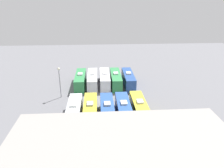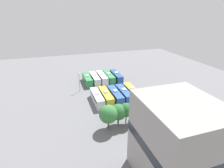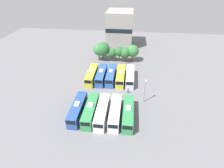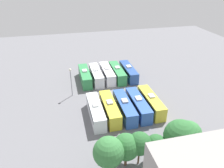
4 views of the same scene
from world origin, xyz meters
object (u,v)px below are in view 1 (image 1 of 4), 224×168
Objects in this scene: worker_person at (79,101)px; bus_2 at (105,79)px; bus_9 at (74,112)px; tree_0 at (162,143)px; bus_3 at (93,79)px; tree_2 at (120,151)px; bus_6 at (124,110)px; bus_5 at (140,109)px; bus_0 at (128,79)px; tree_3 at (99,147)px; bus_1 at (116,79)px; light_pole at (59,77)px; tree_5 at (57,152)px; bus_8 at (90,111)px; bus_4 at (80,80)px; bus_7 at (107,111)px; tree_1 at (151,145)px; tree_4 at (82,149)px.

bus_2 is at bearing -119.31° from worker_person.
tree_0 is at bearing 132.52° from bus_9.
bus_9 is (3.14, 17.27, 0.00)m from bus_3.
tree_2 is at bearing 108.47° from worker_person.
bus_5 is at bearing -173.78° from bus_6.
bus_5 is (0.07, 16.68, 0.00)m from bus_0.
bus_2 is at bearing -175.74° from bus_3.
bus_3 is 18.21m from bus_6.
tree_3 is at bearing 101.55° from worker_person.
bus_1 is 1.51× the size of light_pole.
bus_9 is 6.89m from worker_person.
bus_3 is 31.99m from tree_5.
bus_4 is at bearing -79.91° from bus_8.
tree_3 is (4.73, 30.92, 2.42)m from bus_1.
bus_9 is 14.64m from tree_5.
bus_7 is 3.22m from bus_8.
bus_2 is 32.75m from tree_5.
tree_1 is (-7.99, 31.46, 2.90)m from bus_3.
tree_3 is (4.86, 13.80, 2.42)m from bus_6.
tree_3 is at bearing 176.55° from tree_4.
tree_1 is 1.24× the size of tree_4.
bus_9 is (3.03, 0.18, 0.00)m from bus_8.
tree_4 is at bearing -1.68° from tree_0.
tree_4 is at bearing -3.45° from tree_3.
bus_3 is at bearing -60.78° from bus_5.
bus_9 is at bearing 87.02° from worker_person.
light_pole is at bearing -31.08° from bus_5.
bus_7 is (0.12, 17.55, 0.00)m from bus_2.
tree_2 is (-0.87, 31.29, 1.70)m from bus_2.
bus_8 reaches higher than worker_person.
light_pole is at bearing 33.76° from bus_2.
bus_5 is 1.48× the size of tree_1.
bus_6 is 1.83× the size of tree_4.
tree_1 reaches higher than tree_3.
bus_5 is at bearing -119.47° from tree_3.
tree_3 is at bearing 96.21° from bus_8.
tree_5 reaches higher than bus_6.
tree_2 is 4.85m from tree_4.
tree_2 reaches higher than bus_8.
tree_3 is at bearing 70.59° from bus_6.
bus_7 is at bearing 179.64° from bus_9.
bus_2 is 1.00× the size of bus_5.
light_pole is 0.98× the size of tree_1.
tree_4 is at bearing 74.09° from bus_7.
bus_9 is at bearing 70.04° from bus_2.
bus_8 is 1.63× the size of tree_0.
tree_5 reaches higher than bus_0.
bus_6 and bus_9 have the same top height.
worker_person is 0.29× the size of tree_3.
tree_2 is at bearing 176.82° from tree_4.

